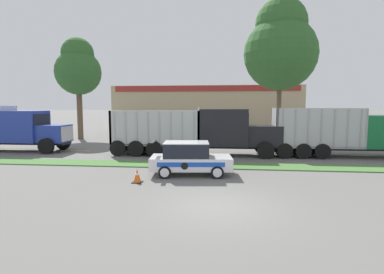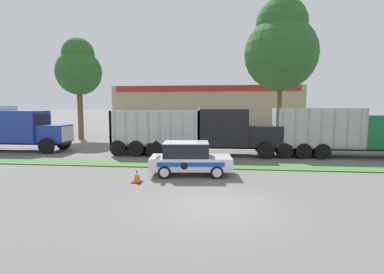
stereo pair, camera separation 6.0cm
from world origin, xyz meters
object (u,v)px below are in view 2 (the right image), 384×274
(traffic_cone, at_px, (137,176))
(dump_truck_mid, at_px, (365,135))
(rally_car, at_px, (189,158))
(dump_truck_trail, at_px, (12,130))
(dump_truck_lead, at_px, (211,132))

(traffic_cone, bearing_deg, dump_truck_mid, 31.97)
(rally_car, bearing_deg, dump_truck_mid, 30.13)
(rally_car, height_order, traffic_cone, rally_car)
(dump_truck_trail, relative_size, traffic_cone, 16.79)
(traffic_cone, bearing_deg, rally_car, 40.34)
(dump_truck_trail, relative_size, rally_car, 2.53)
(dump_truck_trail, height_order, rally_car, dump_truck_trail)
(dump_truck_lead, bearing_deg, dump_truck_trail, 178.94)
(dump_truck_mid, distance_m, dump_truck_trail, 25.98)
(dump_truck_mid, relative_size, traffic_cone, 17.28)
(dump_truck_mid, distance_m, traffic_cone, 15.89)
(dump_truck_mid, height_order, rally_car, dump_truck_mid)
(dump_truck_trail, bearing_deg, traffic_cone, -34.03)
(rally_car, distance_m, traffic_cone, 2.91)
(rally_car, bearing_deg, dump_truck_trail, 155.80)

